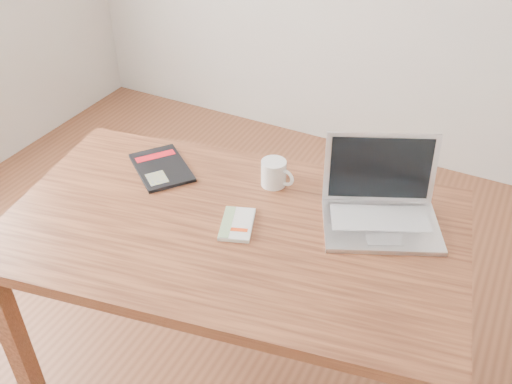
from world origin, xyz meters
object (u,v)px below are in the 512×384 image
at_px(white_guidebook, 237,224).
at_px(coffee_mug, 274,173).
at_px(desk, 233,246).
at_px(laptop, 381,205).
at_px(black_guidebook, 161,167).

height_order(white_guidebook, coffee_mug, coffee_mug).
height_order(desk, coffee_mug, coffee_mug).
distance_m(laptop, coffee_mug, 0.37).
relative_size(laptop, coffee_mug, 3.54).
relative_size(white_guidebook, black_guidebook, 0.60).
relative_size(black_guidebook, coffee_mug, 2.47).
relative_size(desk, black_guidebook, 5.11).
height_order(desk, black_guidebook, black_guidebook).
bearing_deg(laptop, black_guidebook, 161.68).
distance_m(white_guidebook, laptop, 0.44).
bearing_deg(coffee_mug, black_guidebook, -157.60).
bearing_deg(desk, black_guidebook, 147.64).
distance_m(black_guidebook, coffee_mug, 0.40).
bearing_deg(white_guidebook, black_guidebook, 138.66).
bearing_deg(laptop, coffee_mug, 153.31).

